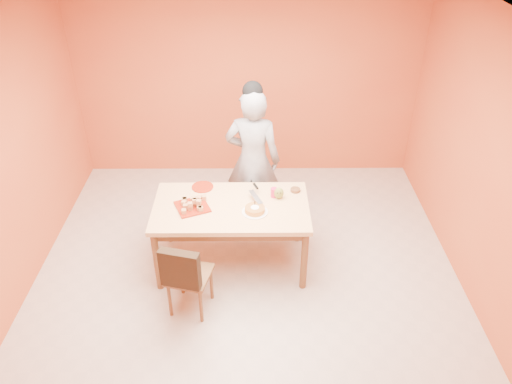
{
  "coord_description": "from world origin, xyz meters",
  "views": [
    {
      "loc": [
        0.07,
        -3.74,
        3.68
      ],
      "look_at": [
        0.1,
        0.3,
        1.03
      ],
      "focal_mm": 35.0,
      "sensor_mm": 36.0,
      "label": 1
    }
  ],
  "objects_px": {
    "pastry_platter": "(192,207)",
    "magenta_glass": "(274,193)",
    "dining_table": "(231,213)",
    "dining_chair": "(189,275)",
    "egg_ornament": "(279,193)",
    "checker_tin": "(295,190)",
    "red_dinner_plate": "(203,187)",
    "sponge_cake": "(255,209)",
    "person": "(253,161)"
  },
  "relations": [
    {
      "from": "pastry_platter",
      "to": "magenta_glass",
      "type": "height_order",
      "value": "magenta_glass"
    },
    {
      "from": "dining_table",
      "to": "magenta_glass",
      "type": "bearing_deg",
      "value": 20.56
    },
    {
      "from": "dining_chair",
      "to": "pastry_platter",
      "type": "relative_size",
      "value": 2.73
    },
    {
      "from": "pastry_platter",
      "to": "egg_ornament",
      "type": "distance_m",
      "value": 0.91
    },
    {
      "from": "checker_tin",
      "to": "dining_table",
      "type": "bearing_deg",
      "value": -158.44
    },
    {
      "from": "red_dinner_plate",
      "to": "magenta_glass",
      "type": "bearing_deg",
      "value": -13.37
    },
    {
      "from": "dining_table",
      "to": "sponge_cake",
      "type": "relative_size",
      "value": 7.9
    },
    {
      "from": "dining_table",
      "to": "dining_chair",
      "type": "height_order",
      "value": "dining_chair"
    },
    {
      "from": "checker_tin",
      "to": "red_dinner_plate",
      "type": "bearing_deg",
      "value": 175.35
    },
    {
      "from": "pastry_platter",
      "to": "sponge_cake",
      "type": "xyz_separation_m",
      "value": [
        0.64,
        -0.09,
        0.03
      ]
    },
    {
      "from": "checker_tin",
      "to": "pastry_platter",
      "type": "bearing_deg",
      "value": -164.55
    },
    {
      "from": "dining_table",
      "to": "egg_ornament",
      "type": "bearing_deg",
      "value": 15.26
    },
    {
      "from": "pastry_platter",
      "to": "checker_tin",
      "type": "relative_size",
      "value": 2.99
    },
    {
      "from": "person",
      "to": "checker_tin",
      "type": "bearing_deg",
      "value": 142.24
    },
    {
      "from": "person",
      "to": "pastry_platter",
      "type": "bearing_deg",
      "value": 60.28
    },
    {
      "from": "dining_chair",
      "to": "egg_ornament",
      "type": "relative_size",
      "value": 6.62
    },
    {
      "from": "red_dinner_plate",
      "to": "dining_table",
      "type": "bearing_deg",
      "value": -47.62
    },
    {
      "from": "red_dinner_plate",
      "to": "egg_ornament",
      "type": "relative_size",
      "value": 1.81
    },
    {
      "from": "pastry_platter",
      "to": "sponge_cake",
      "type": "height_order",
      "value": "sponge_cake"
    },
    {
      "from": "dining_table",
      "to": "red_dinner_plate",
      "type": "distance_m",
      "value": 0.48
    },
    {
      "from": "egg_ornament",
      "to": "checker_tin",
      "type": "bearing_deg",
      "value": 31.22
    },
    {
      "from": "red_dinner_plate",
      "to": "magenta_glass",
      "type": "distance_m",
      "value": 0.79
    },
    {
      "from": "sponge_cake",
      "to": "egg_ornament",
      "type": "relative_size",
      "value": 1.57
    },
    {
      "from": "sponge_cake",
      "to": "checker_tin",
      "type": "height_order",
      "value": "sponge_cake"
    },
    {
      "from": "magenta_glass",
      "to": "person",
      "type": "bearing_deg",
      "value": 110.75
    },
    {
      "from": "dining_chair",
      "to": "red_dinner_plate",
      "type": "bearing_deg",
      "value": 100.83
    },
    {
      "from": "magenta_glass",
      "to": "checker_tin",
      "type": "bearing_deg",
      "value": 23.43
    },
    {
      "from": "sponge_cake",
      "to": "egg_ornament",
      "type": "bearing_deg",
      "value": 45.08
    },
    {
      "from": "dining_chair",
      "to": "pastry_platter",
      "type": "distance_m",
      "value": 0.73
    },
    {
      "from": "red_dinner_plate",
      "to": "sponge_cake",
      "type": "height_order",
      "value": "sponge_cake"
    },
    {
      "from": "sponge_cake",
      "to": "checker_tin",
      "type": "distance_m",
      "value": 0.58
    },
    {
      "from": "dining_chair",
      "to": "pastry_platter",
      "type": "xyz_separation_m",
      "value": [
        -0.01,
        0.65,
        0.33
      ]
    },
    {
      "from": "dining_table",
      "to": "checker_tin",
      "type": "height_order",
      "value": "checker_tin"
    },
    {
      "from": "pastry_platter",
      "to": "egg_ornament",
      "type": "relative_size",
      "value": 2.42
    },
    {
      "from": "dining_chair",
      "to": "checker_tin",
      "type": "height_order",
      "value": "dining_chair"
    },
    {
      "from": "dining_table",
      "to": "person",
      "type": "bearing_deg",
      "value": 73.1
    },
    {
      "from": "person",
      "to": "checker_tin",
      "type": "xyz_separation_m",
      "value": [
        0.45,
        -0.48,
        -0.09
      ]
    },
    {
      "from": "dining_table",
      "to": "egg_ornament",
      "type": "xyz_separation_m",
      "value": [
        0.5,
        0.14,
        0.16
      ]
    },
    {
      "from": "egg_ornament",
      "to": "checker_tin",
      "type": "xyz_separation_m",
      "value": [
        0.18,
        0.13,
        -0.05
      ]
    },
    {
      "from": "dining_table",
      "to": "magenta_glass",
      "type": "height_order",
      "value": "magenta_glass"
    },
    {
      "from": "red_dinner_plate",
      "to": "egg_ornament",
      "type": "distance_m",
      "value": 0.85
    },
    {
      "from": "dining_chair",
      "to": "sponge_cake",
      "type": "height_order",
      "value": "dining_chair"
    },
    {
      "from": "red_dinner_plate",
      "to": "checker_tin",
      "type": "relative_size",
      "value": 2.24
    },
    {
      "from": "dining_table",
      "to": "checker_tin",
      "type": "xyz_separation_m",
      "value": [
        0.68,
        0.27,
        0.11
      ]
    },
    {
      "from": "sponge_cake",
      "to": "magenta_glass",
      "type": "xyz_separation_m",
      "value": [
        0.2,
        0.28,
        0.02
      ]
    },
    {
      "from": "dining_table",
      "to": "egg_ornament",
      "type": "relative_size",
      "value": 12.43
    },
    {
      "from": "pastry_platter",
      "to": "dining_table",
      "type": "bearing_deg",
      "value": 4.03
    },
    {
      "from": "dining_chair",
      "to": "egg_ornament",
      "type": "height_order",
      "value": "egg_ornament"
    },
    {
      "from": "dining_chair",
      "to": "checker_tin",
      "type": "distance_m",
      "value": 1.46
    },
    {
      "from": "dining_table",
      "to": "red_dinner_plate",
      "type": "xyz_separation_m",
      "value": [
        -0.32,
        0.35,
        0.1
      ]
    }
  ]
}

